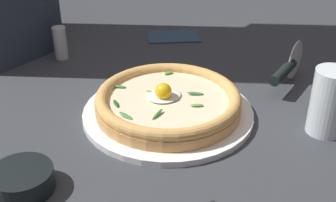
{
  "coord_description": "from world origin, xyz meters",
  "views": [
    {
      "loc": [
        0.48,
        0.59,
        0.45
      ],
      "look_at": [
        0.0,
        0.04,
        0.03
      ],
      "focal_mm": 47.84,
      "sensor_mm": 36.0,
      "label": 1
    }
  ],
  "objects_px": {
    "pizza_cutter": "(287,68)",
    "pepper_shaker": "(60,43)",
    "pizza": "(168,101)",
    "folded_napkin": "(174,36)",
    "side_bowl": "(22,180)",
    "drinking_glass": "(328,106)"
  },
  "relations": [
    {
      "from": "side_bowl",
      "to": "pizza_cutter",
      "type": "height_order",
      "value": "pizza_cutter"
    },
    {
      "from": "drinking_glass",
      "to": "pepper_shaker",
      "type": "height_order",
      "value": "drinking_glass"
    },
    {
      "from": "side_bowl",
      "to": "pepper_shaker",
      "type": "relative_size",
      "value": 1.2
    },
    {
      "from": "pizza",
      "to": "side_bowl",
      "type": "bearing_deg",
      "value": 3.23
    },
    {
      "from": "pepper_shaker",
      "to": "pizza",
      "type": "bearing_deg",
      "value": 93.05
    },
    {
      "from": "pizza",
      "to": "pizza_cutter",
      "type": "bearing_deg",
      "value": 164.72
    },
    {
      "from": "side_bowl",
      "to": "drinking_glass",
      "type": "bearing_deg",
      "value": 156.54
    },
    {
      "from": "pizza",
      "to": "side_bowl",
      "type": "distance_m",
      "value": 0.3
    },
    {
      "from": "pizza",
      "to": "folded_napkin",
      "type": "height_order",
      "value": "pizza"
    },
    {
      "from": "folded_napkin",
      "to": "pepper_shaker",
      "type": "distance_m",
      "value": 0.31
    },
    {
      "from": "pizza",
      "to": "pepper_shaker",
      "type": "distance_m",
      "value": 0.37
    },
    {
      "from": "pizza_cutter",
      "to": "pepper_shaker",
      "type": "bearing_deg",
      "value": -56.96
    },
    {
      "from": "pizza",
      "to": "drinking_glass",
      "type": "relative_size",
      "value": 2.27
    },
    {
      "from": "pepper_shaker",
      "to": "drinking_glass",
      "type": "bearing_deg",
      "value": 108.35
    },
    {
      "from": "pizza",
      "to": "pizza_cutter",
      "type": "height_order",
      "value": "pizza_cutter"
    },
    {
      "from": "drinking_glass",
      "to": "folded_napkin",
      "type": "xyz_separation_m",
      "value": [
        -0.1,
        -0.52,
        -0.05
      ]
    },
    {
      "from": "pizza_cutter",
      "to": "folded_napkin",
      "type": "relative_size",
      "value": 1.17
    },
    {
      "from": "pizza_cutter",
      "to": "drinking_glass",
      "type": "bearing_deg",
      "value": 59.05
    },
    {
      "from": "side_bowl",
      "to": "folded_napkin",
      "type": "xyz_separation_m",
      "value": [
        -0.58,
        -0.31,
        -0.01
      ]
    },
    {
      "from": "pizza",
      "to": "folded_napkin",
      "type": "distance_m",
      "value": 0.41
    },
    {
      "from": "folded_napkin",
      "to": "drinking_glass",
      "type": "bearing_deg",
      "value": 79.31
    },
    {
      "from": "pizza_cutter",
      "to": "pepper_shaker",
      "type": "height_order",
      "value": "pizza_cutter"
    }
  ]
}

